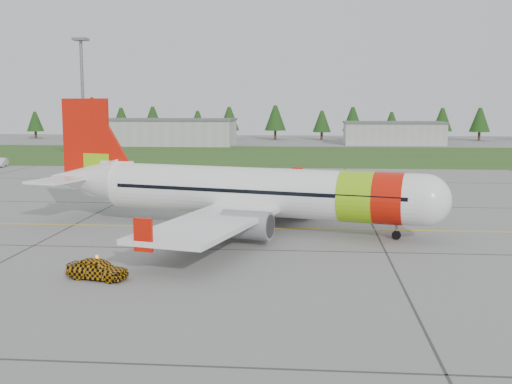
{
  "coord_description": "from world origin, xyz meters",
  "views": [
    {
      "loc": [
        4.82,
        -43.48,
        10.17
      ],
      "look_at": [
        0.68,
        4.34,
        3.49
      ],
      "focal_mm": 45.0,
      "sensor_mm": 36.0,
      "label": 1
    }
  ],
  "objects": [
    {
      "name": "ground",
      "position": [
        0.0,
        0.0,
        0.0
      ],
      "size": [
        320.0,
        320.0,
        0.0
      ],
      "primitive_type": "plane",
      "color": "gray",
      "rests_on": "ground"
    },
    {
      "name": "aircraft",
      "position": [
        -0.14,
        7.56,
        3.05
      ],
      "size": [
        34.19,
        32.21,
        10.56
      ],
      "rotation": [
        0.0,
        0.0,
        -0.26
      ],
      "color": "white",
      "rests_on": "ground"
    },
    {
      "name": "follow_me_car",
      "position": [
        -7.5,
        -8.17,
        1.82
      ],
      "size": [
        1.55,
        1.72,
        3.65
      ],
      "primitive_type": "imported",
      "rotation": [
        0.0,
        0.0,
        1.33
      ],
      "color": "orange",
      "rests_on": "ground"
    },
    {
      "name": "service_van",
      "position": [
        -44.9,
        55.22,
        2.11
      ],
      "size": [
        1.74,
        1.68,
        4.22
      ],
      "primitive_type": "imported",
      "rotation": [
        0.0,
        0.0,
        0.22
      ],
      "color": "silver",
      "rests_on": "ground"
    },
    {
      "name": "grass_strip",
      "position": [
        0.0,
        82.0,
        0.01
      ],
      "size": [
        320.0,
        50.0,
        0.03
      ],
      "primitive_type": "cube",
      "color": "#30561E",
      "rests_on": "ground"
    },
    {
      "name": "taxi_guideline",
      "position": [
        0.0,
        8.0,
        0.01
      ],
      "size": [
        120.0,
        0.25,
        0.02
      ],
      "primitive_type": "cube",
      "color": "gold",
      "rests_on": "ground"
    },
    {
      "name": "hangar_west",
      "position": [
        -30.0,
        110.0,
        3.0
      ],
      "size": [
        32.0,
        14.0,
        6.0
      ],
      "primitive_type": "cube",
      "color": "#A8A8A3",
      "rests_on": "ground"
    },
    {
      "name": "hangar_east",
      "position": [
        25.0,
        118.0,
        2.6
      ],
      "size": [
        24.0,
        12.0,
        5.2
      ],
      "primitive_type": "cube",
      "color": "#A8A8A3",
      "rests_on": "ground"
    },
    {
      "name": "floodlight_mast",
      "position": [
        -32.0,
        58.0,
        10.0
      ],
      "size": [
        0.5,
        0.5,
        20.0
      ],
      "primitive_type": "cylinder",
      "color": "slate",
      "rests_on": "ground"
    },
    {
      "name": "treeline",
      "position": [
        0.0,
        138.0,
        5.0
      ],
      "size": [
        160.0,
        8.0,
        10.0
      ],
      "primitive_type": null,
      "color": "#1C3F14",
      "rests_on": "ground"
    }
  ]
}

